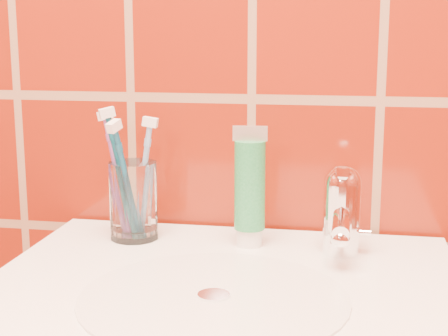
# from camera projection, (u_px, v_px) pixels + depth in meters

# --- Properties ---
(glass_tumbler) EXTENTS (0.08, 0.08, 0.11)m
(glass_tumbler) POSITION_uv_depth(u_px,v_px,m) (134.00, 201.00, 0.96)
(glass_tumbler) COLOR white
(glass_tumbler) RESTS_ON pedestal_sink
(toothpaste_tube) EXTENTS (0.05, 0.04, 0.17)m
(toothpaste_tube) POSITION_uv_depth(u_px,v_px,m) (250.00, 190.00, 0.93)
(toothpaste_tube) COLOR white
(toothpaste_tube) RESTS_ON pedestal_sink
(faucet) EXTENTS (0.05, 0.11, 0.12)m
(faucet) POSITION_uv_depth(u_px,v_px,m) (342.00, 207.00, 0.89)
(faucet) COLOR white
(faucet) RESTS_ON pedestal_sink
(toothbrush_0) EXTENTS (0.05, 0.05, 0.18)m
(toothbrush_0) POSITION_uv_depth(u_px,v_px,m) (143.00, 178.00, 0.96)
(toothbrush_0) COLOR #78A2D6
(toothbrush_0) RESTS_ON glass_tumbler
(toothbrush_1) EXTENTS (0.11, 0.09, 0.19)m
(toothbrush_1) POSITION_uv_depth(u_px,v_px,m) (118.00, 176.00, 0.96)
(toothbrush_1) COLOR #824697
(toothbrush_1) RESTS_ON glass_tumbler
(toothbrush_2) EXTENTS (0.09, 0.09, 0.20)m
(toothbrush_2) POSITION_uv_depth(u_px,v_px,m) (122.00, 176.00, 0.94)
(toothbrush_2) COLOR #0C5067
(toothbrush_2) RESTS_ON glass_tumbler
(toothbrush_3) EXTENTS (0.08, 0.13, 0.19)m
(toothbrush_3) POSITION_uv_depth(u_px,v_px,m) (127.00, 183.00, 0.93)
(toothbrush_3) COLOR navy
(toothbrush_3) RESTS_ON glass_tumbler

